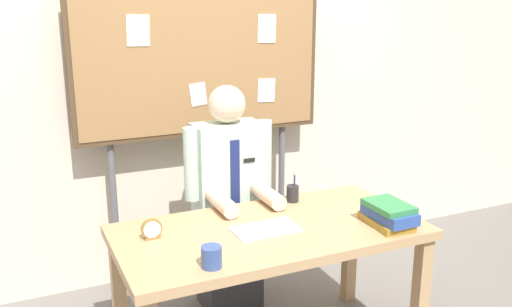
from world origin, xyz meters
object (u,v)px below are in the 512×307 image
Objects in this scene: book_stack at (388,214)px; pen_holder at (293,193)px; open_notebook at (265,229)px; desk at (270,245)px; bulletin_board at (201,65)px; person at (229,209)px; desk_clock at (152,230)px; coffee_mug at (211,257)px.

pen_holder is (-0.28, 0.51, -0.01)m from book_stack.
book_stack is 0.92× the size of open_notebook.
desk is 0.43m from pen_holder.
desk is 0.79× the size of bulletin_board.
pen_holder is at bearing -68.54° from bulletin_board.
person is 0.75m from desk_clock.
bulletin_board is at bearing 111.46° from pen_holder.
person is at bearing 90.00° from desk.
person is at bearing 37.78° from desk_clock.
desk is at bearing 158.55° from book_stack.
bulletin_board reaches higher than coffee_mug.
book_stack is 1.20m from desk_clock.
bulletin_board is at bearing 72.02° from coffee_mug.
coffee_mug is (0.16, -0.40, 0.00)m from desk_clock.
desk is at bearing 29.19° from open_notebook.
open_notebook is (-0.04, -0.02, 0.10)m from desk.
book_stack is at bearing -16.47° from desk_clock.
open_notebook is at bearing -135.82° from pen_holder.
bulletin_board is at bearing 89.97° from person.
open_notebook is at bearing -14.08° from desk_clock.
person is at bearing -90.03° from bulletin_board.
person is at bearing 125.59° from book_stack.
desk_clock is (-0.58, -0.45, 0.14)m from person.
book_stack is at bearing -18.60° from open_notebook.
open_notebook reaches higher than desk.
person is at bearing 135.62° from pen_holder.
desk_clock is at bearing 168.63° from desk.
coffee_mug reaches higher than open_notebook.
book_stack reaches higher than coffee_mug.
open_notebook is 2.09× the size of pen_holder.
pen_holder is (0.71, 0.58, 0.00)m from coffee_mug.
open_notebook is at bearing -93.47° from person.
bulletin_board is 1.52m from coffee_mug.
person is 0.60m from open_notebook.
desk_clock is at bearing -142.22° from person.
bulletin_board is 19.19× the size of desk_clock.
pen_holder is at bearing 45.67° from desk.
desk_clock reaches higher than desk.
coffee_mug is at bearing -145.92° from desk.
person reaches higher than pen_holder.
coffee_mug is (-0.42, -0.29, 0.14)m from desk.
bulletin_board is 12.39× the size of pen_holder.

